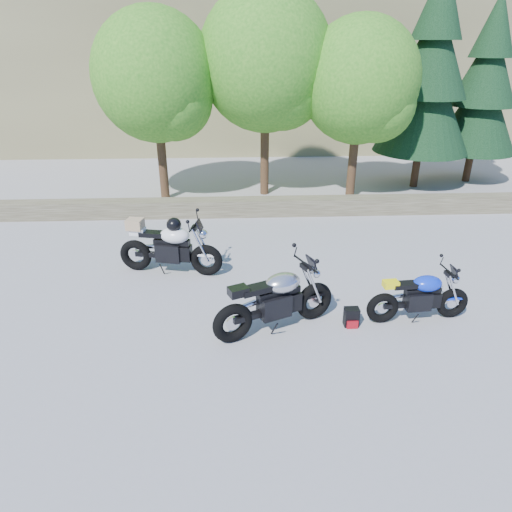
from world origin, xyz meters
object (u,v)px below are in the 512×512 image
Objects in this scene: backpack at (351,317)px; white_bike at (169,246)px; silver_bike at (276,301)px; blue_bike at (420,297)px.

white_bike is at bearing 146.04° from backpack.
white_bike is (-2.15, 2.34, 0.06)m from silver_bike.
backpack is at bearing -178.35° from blue_bike.
blue_bike is at bearing -12.39° from white_bike.
backpack is (1.38, 0.04, -0.41)m from silver_bike.
blue_bike is 5.52× the size of backpack.
silver_bike is 1.15× the size of blue_bike.
white_bike is 5.27m from blue_bike.
white_bike is at bearing 150.97° from blue_bike.
blue_bike is at bearing -19.87° from silver_bike.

